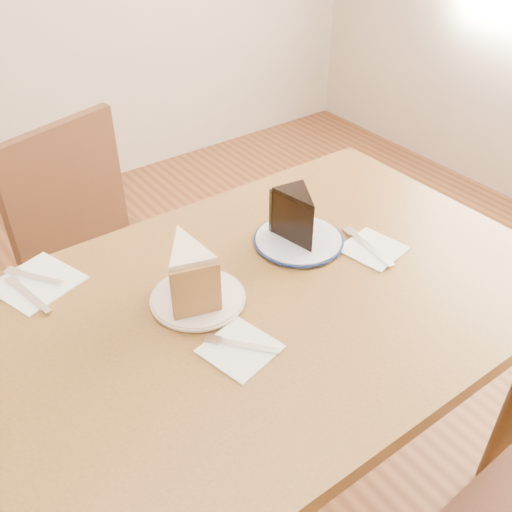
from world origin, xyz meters
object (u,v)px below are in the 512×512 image
object	(u,v)px
table	(273,326)
carrot_cake	(188,270)
plate_cream	(198,298)
plate_navy	(298,240)
chocolate_cake	(300,220)
chair_far	(111,267)

from	to	relation	value
table	carrot_cake	size ratio (longest dim) A/B	9.24
plate_cream	carrot_cake	xyz separation A→B (m)	(-0.01, 0.02, 0.06)
table	plate_cream	bearing A→B (deg)	155.15
plate_navy	plate_cream	bearing A→B (deg)	-172.61
chocolate_cake	table	bearing A→B (deg)	42.61
table	plate_cream	distance (m)	0.19
plate_cream	chocolate_cake	world-z (taller)	chocolate_cake
table	plate_cream	world-z (taller)	plate_cream
plate_navy	carrot_cake	size ratio (longest dim) A/B	1.53
plate_cream	plate_navy	world-z (taller)	same
plate_cream	carrot_cake	distance (m)	0.07
table	plate_navy	distance (m)	0.21
table	chair_far	bearing A→B (deg)	102.81
plate_cream	carrot_cake	world-z (taller)	carrot_cake
chocolate_cake	chair_far	bearing A→B (deg)	-51.46
table	plate_navy	size ratio (longest dim) A/B	6.03
plate_navy	carrot_cake	xyz separation A→B (m)	(-0.30, -0.02, 0.06)
plate_cream	chocolate_cake	distance (m)	0.30
plate_cream	carrot_cake	bearing A→B (deg)	106.02
chair_far	carrot_cake	bearing A→B (deg)	71.05
plate_navy	table	bearing A→B (deg)	-145.53
plate_navy	carrot_cake	bearing A→B (deg)	-176.90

